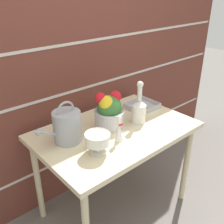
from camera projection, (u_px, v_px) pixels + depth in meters
name	position (u px, v px, depth m)	size (l,w,h in m)	color
ground_plane	(115.00, 206.00, 2.18)	(12.00, 12.00, 0.00)	slate
brick_wall	(76.00, 66.00, 2.00)	(3.60, 0.08, 2.20)	brown
patio_table	(115.00, 138.00, 1.89)	(1.12, 0.73, 0.74)	beige
watering_can	(67.00, 126.00, 1.67)	(0.33, 0.18, 0.28)	#9EA3A8
crystal_pedestal_bowl	(97.00, 140.00, 1.56)	(0.16, 0.16, 0.13)	silver
flower_planter	(109.00, 111.00, 1.83)	(0.22, 0.22, 0.27)	#BCBCC1
glass_decanter	(139.00, 109.00, 1.90)	(0.11, 0.11, 0.32)	silver
figurine_vase	(119.00, 130.00, 1.69)	(0.06, 0.06, 0.19)	white
wire_tray	(142.00, 106.00, 2.17)	(0.24, 0.21, 0.04)	#B7B7BC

